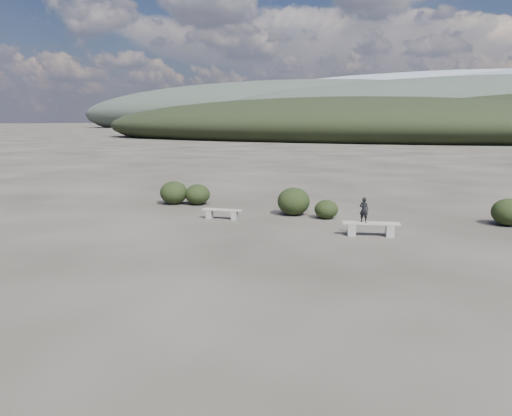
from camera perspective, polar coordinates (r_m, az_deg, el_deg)
The scene contains 10 objects.
ground at distance 13.40m, azimuth -4.77°, elevation -7.13°, with size 1200.00×1200.00×0.00m, color #2A2620.
bench_left at distance 20.17m, azimuth -3.91°, elevation -0.59°, with size 1.64×0.61×0.40m.
bench_right at distance 17.60m, azimuth 13.00°, elevation -2.22°, with size 1.97×0.96×0.48m.
seated_person at distance 17.46m, azimuth 12.23°, elevation -0.20°, with size 0.32×0.21×0.87m, color black.
shrub_a at distance 23.73m, azimuth -6.69°, elevation 1.55°, with size 1.18×1.18×0.97m, color black.
shrub_b at distance 20.98m, azimuth 4.32°, elevation 0.76°, with size 1.36×1.36×1.17m, color black.
shrub_c at distance 20.39m, azimuth 8.04°, elevation -0.15°, with size 0.96×0.96×0.77m, color black.
shrub_e at distance 21.13m, azimuth 26.88°, elevation -0.43°, with size 1.23×1.23×1.03m, color black.
shrub_f at distance 24.02m, azimuth -9.38°, elevation 1.74°, with size 1.30×1.30×1.10m, color black.
mountain_ridges at distance 350.47m, azimuth 23.37°, elevation 10.30°, with size 500.00×400.00×56.00m.
Camera 1 is at (6.44, -11.07, 3.93)m, focal length 35.00 mm.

